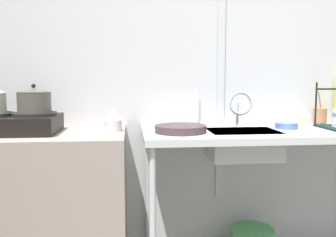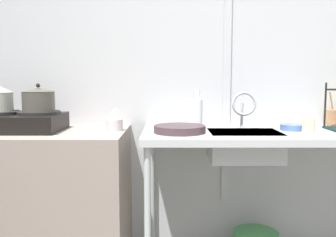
# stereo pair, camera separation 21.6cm
# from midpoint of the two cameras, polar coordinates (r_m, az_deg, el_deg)

# --- Properties ---
(wall_back) EXTENTS (4.66, 0.10, 2.62)m
(wall_back) POSITION_cam_midpoint_polar(r_m,az_deg,el_deg) (2.56, 4.80, 8.25)
(wall_back) COLOR #B8BABC
(wall_back) RESTS_ON ground
(wall_metal_strip) EXTENTS (0.05, 0.01, 2.10)m
(wall_metal_strip) POSITION_cam_midpoint_polar(r_m,az_deg,el_deg) (2.52, 5.76, 11.27)
(wall_metal_strip) COLOR #B8BBBD
(counter_concrete) EXTENTS (1.26, 0.63, 0.91)m
(counter_concrete) POSITION_cam_midpoint_polar(r_m,az_deg,el_deg) (2.41, -24.83, -12.87)
(counter_concrete) COLOR gray
(counter_concrete) RESTS_ON ground
(counter_sink) EXTENTS (1.51, 0.63, 0.91)m
(counter_sink) POSITION_cam_midpoint_polar(r_m,az_deg,el_deg) (2.30, 12.44, -3.37)
(counter_sink) COLOR #B8BBBD
(counter_sink) RESTS_ON ground
(stove) EXTENTS (0.49, 0.37, 0.12)m
(stove) POSITION_cam_midpoint_polar(r_m,az_deg,el_deg) (2.30, -25.32, -0.70)
(stove) COLOR black
(stove) RESTS_ON counter_concrete
(pot_on_right_burner) EXTENTS (0.19, 0.19, 0.16)m
(pot_on_right_burner) POSITION_cam_midpoint_polar(r_m,az_deg,el_deg) (2.25, -22.63, 2.64)
(pot_on_right_burner) COLOR #45423B
(pot_on_right_burner) RESTS_ON stove
(percolator) EXTENTS (0.10, 0.10, 0.13)m
(percolator) POSITION_cam_midpoint_polar(r_m,az_deg,el_deg) (2.19, -11.29, -0.33)
(percolator) COLOR beige
(percolator) RESTS_ON counter_concrete
(sink_basin) EXTENTS (0.41, 0.31, 0.16)m
(sink_basin) POSITION_cam_midpoint_polar(r_m,az_deg,el_deg) (2.22, 8.75, -3.98)
(sink_basin) COLOR #B8BBBD
(sink_basin) RESTS_ON counter_sink
(faucet) EXTENTS (0.15, 0.09, 0.23)m
(faucet) POSITION_cam_midpoint_polar(r_m,az_deg,el_deg) (2.32, 8.48, 2.10)
(faucet) COLOR #B8BBBD
(faucet) RESTS_ON counter_sink
(frying_pan) EXTENTS (0.30, 0.30, 0.04)m
(frying_pan) POSITION_cam_midpoint_polar(r_m,az_deg,el_deg) (2.11, -1.00, -1.63)
(frying_pan) COLOR #3C2D30
(frying_pan) RESTS_ON counter_sink
(cup_by_rack) EXTENTS (0.07, 0.07, 0.09)m
(cup_by_rack) POSITION_cam_midpoint_polar(r_m,az_deg,el_deg) (2.25, 17.77, -0.87)
(cup_by_rack) COLOR beige
(cup_by_rack) RESTS_ON counter_sink
(small_bowl_on_drainboard) EXTENTS (0.14, 0.14, 0.04)m
(small_bowl_on_drainboard) POSITION_cam_midpoint_polar(r_m,az_deg,el_deg) (2.35, 15.34, -1.09)
(small_bowl_on_drainboard) COLOR #4B6AB9
(small_bowl_on_drainboard) RESTS_ON counter_sink
(bottle_by_sink) EXTENTS (0.06, 0.06, 0.24)m
(bottle_by_sink) POSITION_cam_midpoint_polar(r_m,az_deg,el_deg) (2.25, 1.63, 0.83)
(bottle_by_sink) COLOR white
(bottle_by_sink) RESTS_ON counter_sink
(utensil_jar) EXTENTS (0.09, 0.09, 0.22)m
(utensil_jar) POSITION_cam_midpoint_polar(r_m,az_deg,el_deg) (2.69, 20.34, 0.41)
(utensil_jar) COLOR #A06E48
(utensil_jar) RESTS_ON counter_sink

